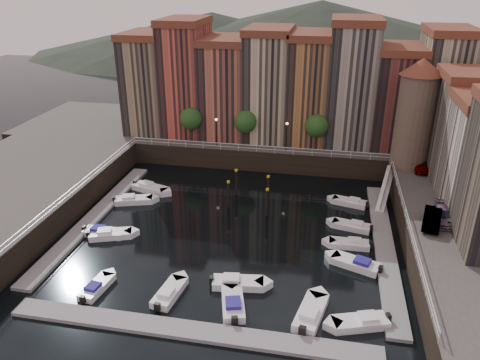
% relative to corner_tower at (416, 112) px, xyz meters
% --- Properties ---
extents(ground, '(200.00, 200.00, 0.00)m').
position_rel_corner_tower_xyz_m(ground, '(-20.00, -14.50, -10.19)').
color(ground, black).
rests_on(ground, ground).
extents(quay_far, '(80.00, 20.00, 3.00)m').
position_rel_corner_tower_xyz_m(quay_far, '(-20.00, 11.50, -8.69)').
color(quay_far, black).
rests_on(quay_far, ground).
extents(dock_left, '(2.00, 28.00, 0.35)m').
position_rel_corner_tower_xyz_m(dock_left, '(-36.20, -15.50, -10.02)').
color(dock_left, gray).
rests_on(dock_left, ground).
extents(dock_right, '(2.00, 28.00, 0.35)m').
position_rel_corner_tower_xyz_m(dock_right, '(-3.80, -15.50, -10.02)').
color(dock_right, gray).
rests_on(dock_right, ground).
extents(dock_near, '(30.00, 2.00, 0.35)m').
position_rel_corner_tower_xyz_m(dock_near, '(-20.00, -31.50, -10.02)').
color(dock_near, gray).
rests_on(dock_near, ground).
extents(mountains, '(145.00, 100.00, 18.00)m').
position_rel_corner_tower_xyz_m(mountains, '(-18.28, 95.50, -2.28)').
color(mountains, '#2D382D').
rests_on(mountains, ground).
extents(far_terrace, '(48.70, 10.30, 17.50)m').
position_rel_corner_tower_xyz_m(far_terrace, '(-16.69, 9.00, 0.76)').
color(far_terrace, '#8C7859').
rests_on(far_terrace, quay_far).
extents(corner_tower, '(5.20, 5.20, 13.80)m').
position_rel_corner_tower_xyz_m(corner_tower, '(0.00, 0.00, 0.00)').
color(corner_tower, '#6B5B4C').
rests_on(corner_tower, quay_right).
extents(promenade_trees, '(21.20, 3.20, 5.20)m').
position_rel_corner_tower_xyz_m(promenade_trees, '(-21.33, 3.70, -3.61)').
color(promenade_trees, black).
rests_on(promenade_trees, quay_far).
extents(street_lamps, '(10.36, 0.36, 4.18)m').
position_rel_corner_tower_xyz_m(street_lamps, '(-21.00, 2.70, -4.30)').
color(street_lamps, black).
rests_on(street_lamps, quay_far).
extents(railings, '(36.08, 34.04, 0.52)m').
position_rel_corner_tower_xyz_m(railings, '(-20.00, -9.62, -6.41)').
color(railings, white).
rests_on(railings, ground).
extents(gangway, '(2.78, 8.32, 3.73)m').
position_rel_corner_tower_xyz_m(gangway, '(-2.90, -4.50, -8.28)').
color(gangway, white).
rests_on(gangway, ground).
extents(mooring_pilings, '(5.18, 5.15, 3.78)m').
position_rel_corner_tower_xyz_m(mooring_pilings, '(-19.15, -8.71, -8.54)').
color(mooring_pilings, black).
rests_on(mooring_pilings, ground).
extents(boat_left_1, '(4.78, 3.11, 1.08)m').
position_rel_corner_tower_xyz_m(boat_left_1, '(-32.54, -19.23, -9.83)').
color(boat_left_1, white).
rests_on(boat_left_1, ground).
extents(boat_left_2, '(4.59, 1.70, 1.05)m').
position_rel_corner_tower_xyz_m(boat_left_2, '(-33.45, -18.97, -9.84)').
color(boat_left_2, white).
rests_on(boat_left_2, ground).
extents(boat_left_3, '(4.90, 3.02, 1.10)m').
position_rel_corner_tower_xyz_m(boat_left_3, '(-33.34, -11.03, -9.82)').
color(boat_left_3, white).
rests_on(boat_left_3, ground).
extents(boat_left_4, '(5.22, 3.20, 1.17)m').
position_rel_corner_tower_xyz_m(boat_left_4, '(-32.54, -7.42, -9.80)').
color(boat_left_4, white).
rests_on(boat_left_4, ground).
extents(boat_right_0, '(4.89, 3.08, 1.10)m').
position_rel_corner_tower_xyz_m(boat_right_0, '(-6.61, -28.14, -9.82)').
color(boat_right_0, white).
rests_on(boat_right_0, ground).
extents(boat_right_1, '(4.96, 3.33, 1.12)m').
position_rel_corner_tower_xyz_m(boat_right_1, '(-6.72, -19.84, -9.82)').
color(boat_right_1, white).
rests_on(boat_right_1, ground).
extents(boat_right_2, '(4.35, 1.66, 1.00)m').
position_rel_corner_tower_xyz_m(boat_right_2, '(-7.27, -16.19, -9.86)').
color(boat_right_2, white).
rests_on(boat_right_2, ground).
extents(boat_right_3, '(4.51, 2.48, 1.01)m').
position_rel_corner_tower_xyz_m(boat_right_3, '(-6.96, -12.38, -9.85)').
color(boat_right_3, white).
rests_on(boat_right_3, ground).
extents(boat_right_4, '(4.45, 2.57, 1.00)m').
position_rel_corner_tower_xyz_m(boat_right_4, '(-7.06, -6.48, -9.86)').
color(boat_right_4, white).
rests_on(boat_right_4, ground).
extents(boat_near_0, '(2.02, 4.25, 0.96)m').
position_rel_corner_tower_xyz_m(boat_near_0, '(-29.67, -27.99, -9.87)').
color(boat_near_0, white).
rests_on(boat_near_0, ground).
extents(boat_near_1, '(2.24, 4.72, 1.06)m').
position_rel_corner_tower_xyz_m(boat_near_1, '(-23.01, -27.54, -9.84)').
color(boat_near_1, white).
rests_on(boat_near_1, ground).
extents(boat_near_2, '(2.97, 5.11, 1.15)m').
position_rel_corner_tower_xyz_m(boat_near_2, '(-17.21, -27.91, -9.81)').
color(boat_near_2, white).
rests_on(boat_near_2, ground).
extents(boat_near_3, '(2.89, 5.37, 1.20)m').
position_rel_corner_tower_xyz_m(boat_near_3, '(-10.69, -27.93, -9.79)').
color(boat_near_3, white).
rests_on(boat_near_3, ground).
extents(car_a, '(2.61, 4.86, 1.57)m').
position_rel_corner_tower_xyz_m(car_a, '(1.21, -1.16, -6.41)').
color(car_a, gray).
rests_on(car_a, quay_right).
extents(car_b, '(2.58, 4.84, 1.52)m').
position_rel_corner_tower_xyz_m(car_b, '(0.29, -15.69, -6.44)').
color(car_b, gray).
rests_on(car_b, quay_right).
extents(car_c, '(2.32, 4.83, 1.36)m').
position_rel_corner_tower_xyz_m(car_c, '(1.50, -14.55, -6.52)').
color(car_c, gray).
rests_on(car_c, quay_right).
extents(boat_extra_456, '(4.99, 2.37, 1.12)m').
position_rel_corner_tower_xyz_m(boat_extra_456, '(-17.47, -24.98, -9.82)').
color(boat_extra_456, white).
rests_on(boat_extra_456, ground).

